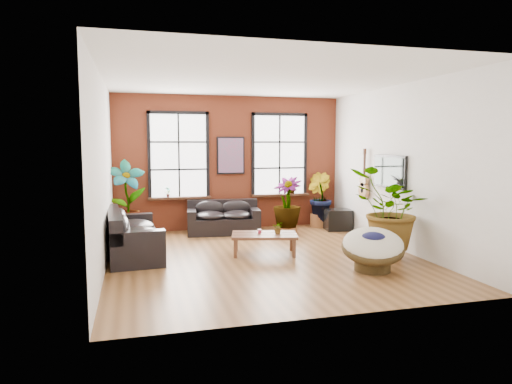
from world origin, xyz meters
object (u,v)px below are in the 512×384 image
(sofa_back, at_px, (223,218))
(papasan_chair, at_px, (373,247))
(sofa_left, at_px, (131,235))
(coffee_table, at_px, (264,236))

(sofa_back, bearing_deg, papasan_chair, -58.11)
(sofa_left, height_order, coffee_table, sofa_left)
(coffee_table, distance_m, papasan_chair, 2.27)
(coffee_table, bearing_deg, papasan_chair, -33.48)
(sofa_left, bearing_deg, papasan_chair, -122.41)
(sofa_back, distance_m, papasan_chair, 4.51)
(coffee_table, height_order, papasan_chair, papasan_chair)
(sofa_back, relative_size, coffee_table, 1.29)
(sofa_back, relative_size, papasan_chair, 1.29)
(sofa_back, height_order, papasan_chair, papasan_chair)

